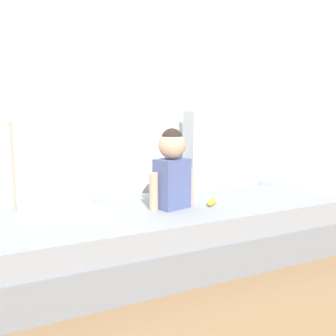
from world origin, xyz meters
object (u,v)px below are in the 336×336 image
(couch, at_px, (167,235))
(throw_pillow_left, at_px, (52,164))
(throw_pillow_right, at_px, (221,150))
(banana, at_px, (212,201))
(toddler, at_px, (172,167))

(couch, bearing_deg, throw_pillow_left, 152.82)
(throw_pillow_right, xyz_separation_m, banana, (-0.35, -0.41, -0.28))
(throw_pillow_left, relative_size, banana, 3.24)
(couch, height_order, banana, banana)
(throw_pillow_left, height_order, banana, throw_pillow_left)
(couch, bearing_deg, banana, -16.32)
(couch, relative_size, toddler, 4.63)
(couch, distance_m, banana, 0.36)
(couch, xyz_separation_m, toddler, (0.02, -0.03, 0.45))
(throw_pillow_right, height_order, banana, throw_pillow_right)
(throw_pillow_left, xyz_separation_m, banana, (0.93, -0.41, -0.26))
(throw_pillow_left, xyz_separation_m, throw_pillow_right, (1.28, 0.00, 0.02))
(throw_pillow_left, relative_size, toddler, 1.10)
(banana, bearing_deg, toddler, 169.46)
(throw_pillow_left, relative_size, throw_pillow_right, 0.93)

